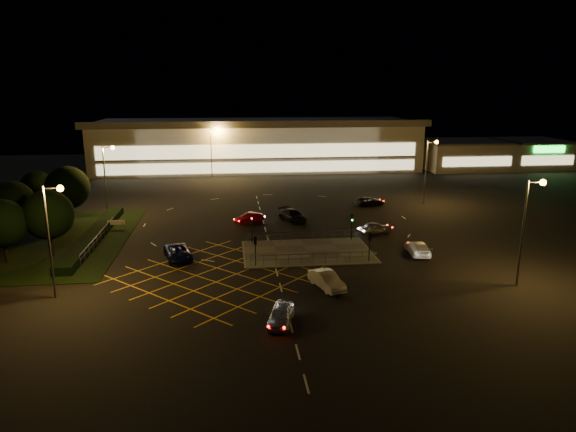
{
  "coord_description": "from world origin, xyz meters",
  "views": [
    {
      "loc": [
        -6.39,
        -56.23,
        18.06
      ],
      "look_at": [
        0.85,
        6.9,
        2.0
      ],
      "focal_mm": 32.0,
      "sensor_mm": 36.0,
      "label": 1
    }
  ],
  "objects": [
    {
      "name": "supermarket",
      "position": [
        0.0,
        61.95,
        5.31
      ],
      "size": [
        72.0,
        26.5,
        10.5
      ],
      "color": "beige",
      "rests_on": "ground"
    },
    {
      "name": "streetlight_nw",
      "position": [
        -23.56,
        18.0,
        6.56
      ],
      "size": [
        1.78,
        0.56,
        10.03
      ],
      "color": "slate",
      "rests_on": "ground"
    },
    {
      "name": "car_queue_white",
      "position": [
        2.21,
        -12.6,
        0.77
      ],
      "size": [
        3.05,
        4.95,
        1.54
      ],
      "primitive_type": "imported",
      "rotation": [
        0.0,
        0.0,
        0.33
      ],
      "color": "silver",
      "rests_on": "ground"
    },
    {
      "name": "streetlight_ne",
      "position": [
        24.44,
        20.0,
        6.56
      ],
      "size": [
        1.78,
        0.56,
        10.03
      ],
      "color": "slate",
      "rests_on": "ground"
    },
    {
      "name": "tree_d",
      "position": [
        -34.0,
        20.0,
        4.02
      ],
      "size": [
        4.68,
        4.68,
        6.37
      ],
      "color": "black",
      "rests_on": "ground"
    },
    {
      "name": "car_right_silver",
      "position": [
        11.78,
        4.72,
        0.71
      ],
      "size": [
        4.44,
        2.66,
        1.41
      ],
      "primitive_type": "imported",
      "rotation": [
        0.0,
        0.0,
        1.82
      ],
      "color": "#B5B6BC",
      "rests_on": "ground"
    },
    {
      "name": "ground",
      "position": [
        0.0,
        0.0,
        0.0
      ],
      "size": [
        180.0,
        180.0,
        0.0
      ],
      "primitive_type": "plane",
      "color": "black",
      "rests_on": "ground"
    },
    {
      "name": "car_far_dkgrey",
      "position": [
        2.09,
        11.98,
        0.77
      ],
      "size": [
        4.15,
        5.72,
        1.54
      ],
      "primitive_type": "imported",
      "rotation": [
        0.0,
        0.0,
        0.42
      ],
      "color": "black",
      "rests_on": "ground"
    },
    {
      "name": "tree_c",
      "position": [
        -28.0,
        14.0,
        4.95
      ],
      "size": [
        5.76,
        5.76,
        7.84
      ],
      "color": "black",
      "rests_on": "ground"
    },
    {
      "name": "retail_unit_b",
      "position": [
        62.0,
        53.96,
        3.22
      ],
      "size": [
        14.8,
        14.8,
        6.35
      ],
      "color": "beige",
      "rests_on": "ground"
    },
    {
      "name": "tree_a",
      "position": [
        -30.0,
        -2.0,
        4.33
      ],
      "size": [
        5.04,
        5.04,
        6.86
      ],
      "color": "black",
      "rests_on": "ground"
    },
    {
      "name": "streetlight_se",
      "position": [
        20.44,
        -14.0,
        6.56
      ],
      "size": [
        1.78,
        0.56,
        10.03
      ],
      "color": "slate",
      "rests_on": "ground"
    },
    {
      "name": "grass_verge",
      "position": [
        -28.0,
        6.0,
        0.04
      ],
      "size": [
        18.0,
        30.0,
        0.08
      ],
      "primitive_type": "cube",
      "color": "black",
      "rests_on": "ground"
    },
    {
      "name": "streetlight_far_left",
      "position": [
        -9.56,
        48.0,
        6.56
      ],
      "size": [
        1.78,
        0.56,
        10.03
      ],
      "color": "slate",
      "rests_on": "ground"
    },
    {
      "name": "car_near_silver",
      "position": [
        -2.74,
        -19.39,
        0.75
      ],
      "size": [
        2.85,
        4.7,
        1.5
      ],
      "primitive_type": "imported",
      "rotation": [
        0.0,
        0.0,
        6.02
      ],
      "color": "silver",
      "rests_on": "ground"
    },
    {
      "name": "signal_sw",
      "position": [
        -4.0,
        -5.99,
        2.37
      ],
      "size": [
        0.28,
        0.3,
        3.15
      ],
      "rotation": [
        0.0,
        0.0,
        3.14
      ],
      "color": "black",
      "rests_on": "pedestrian_island"
    },
    {
      "name": "streetlight_far_right",
      "position": [
        30.44,
        50.0,
        6.56
      ],
      "size": [
        1.78,
        0.56,
        10.03
      ],
      "color": "slate",
      "rests_on": "ground"
    },
    {
      "name": "signal_se",
      "position": [
        8.0,
        -5.99,
        2.37
      ],
      "size": [
        0.28,
        0.3,
        3.15
      ],
      "rotation": [
        0.0,
        0.0,
        3.14
      ],
      "color": "black",
      "rests_on": "pedestrian_island"
    },
    {
      "name": "streetlight_sw",
      "position": [
        -21.56,
        -12.0,
        6.56
      ],
      "size": [
        1.78,
        0.56,
        10.03
      ],
      "color": "slate",
      "rests_on": "ground"
    },
    {
      "name": "hedge",
      "position": [
        -23.0,
        6.0,
        0.5
      ],
      "size": [
        2.0,
        26.0,
        1.0
      ],
      "primitive_type": "cube",
      "color": "black",
      "rests_on": "ground"
    },
    {
      "name": "car_approach_white",
      "position": [
        14.08,
        -4.11,
        0.73
      ],
      "size": [
        2.5,
        5.18,
        1.45
      ],
      "primitive_type": "imported",
      "rotation": [
        0.0,
        0.0,
        3.05
      ],
      "color": "silver",
      "rests_on": "ground"
    },
    {
      "name": "car_circ_red",
      "position": [
        -3.91,
        11.68,
        0.68
      ],
      "size": [
        4.24,
        3.39,
        1.35
      ],
      "primitive_type": "imported",
      "rotation": [
        0.0,
        0.0,
        5.27
      ],
      "color": "maroon",
      "rests_on": "ground"
    },
    {
      "name": "pedestrian_island",
      "position": [
        2.0,
        -2.0,
        0.06
      ],
      "size": [
        14.0,
        9.0,
        0.12
      ],
      "primitive_type": "cube",
      "color": "#4C4944",
      "rests_on": "ground"
    },
    {
      "name": "tree_e",
      "position": [
        -26.0,
        0.0,
        4.64
      ],
      "size": [
        5.4,
        5.4,
        7.35
      ],
      "color": "black",
      "rests_on": "ground"
    },
    {
      "name": "retail_unit_a",
      "position": [
        46.0,
        53.97,
        3.21
      ],
      "size": [
        18.8,
        14.8,
        6.35
      ],
      "color": "beige",
      "rests_on": "ground"
    },
    {
      "name": "signal_nw",
      "position": [
        -4.0,
        1.99,
        2.37
      ],
      "size": [
        0.28,
        0.3,
        3.15
      ],
      "color": "black",
      "rests_on": "pedestrian_island"
    },
    {
      "name": "signal_ne",
      "position": [
        8.0,
        1.99,
        2.37
      ],
      "size": [
        0.28,
        0.3,
        3.15
      ],
      "color": "black",
      "rests_on": "pedestrian_island"
    },
    {
      "name": "car_left_blue",
      "position": [
        -12.17,
        -2.81,
        0.75
      ],
      "size": [
        3.74,
        5.82,
        1.49
      ],
      "primitive_type": "imported",
      "rotation": [
        0.0,
        0.0,
        0.25
      ],
      "color": "#0B1346",
      "rests_on": "ground"
    },
    {
      "name": "tree_b",
      "position": [
        -32.0,
        6.0,
        4.64
      ],
      "size": [
        5.4,
        5.4,
        7.35
      ],
      "color": "black",
      "rests_on": "ground"
    },
    {
      "name": "car_east_grey",
      "position": [
        15.21,
        19.96,
        0.65
      ],
      "size": [
        5.01,
        3.04,
        1.3
      ],
      "primitive_type": "imported",
      "rotation": [
        0.0,
        0.0,
        1.77
      ],
      "color": "black",
      "rests_on": "ground"
    }
  ]
}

